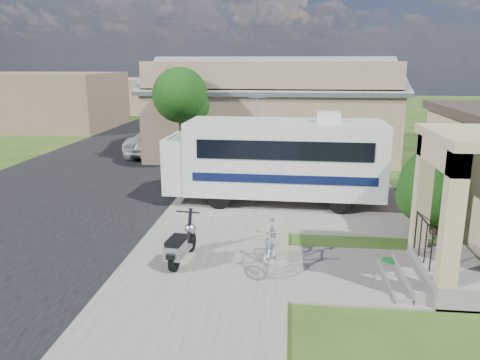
# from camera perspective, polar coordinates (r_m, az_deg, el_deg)

# --- Properties ---
(ground) EXTENTS (120.00, 120.00, 0.00)m
(ground) POSITION_cam_1_polar(r_m,az_deg,el_deg) (12.16, 1.12, -8.91)
(ground) COLOR #1E3A0F
(street_slab) EXTENTS (9.00, 80.00, 0.02)m
(street_slab) POSITION_cam_1_polar(r_m,az_deg,el_deg) (23.26, -15.41, 1.87)
(street_slab) COLOR black
(street_slab) RESTS_ON ground
(sidewalk_slab) EXTENTS (4.00, 80.00, 0.06)m
(sidewalk_slab) POSITION_cam_1_polar(r_m,az_deg,el_deg) (21.76, 0.76, 1.61)
(sidewalk_slab) COLOR #5F5B55
(sidewalk_slab) RESTS_ON ground
(driveway_slab) EXTENTS (7.00, 6.00, 0.05)m
(driveway_slab) POSITION_cam_1_polar(r_m,az_deg,el_deg) (16.36, 7.73, -2.80)
(driveway_slab) COLOR #5F5B55
(driveway_slab) RESTS_ON ground
(walk_slab) EXTENTS (4.00, 3.00, 0.05)m
(walk_slab) POSITION_cam_1_polar(r_m,az_deg,el_deg) (11.39, 16.17, -11.04)
(walk_slab) COLOR #5F5B55
(walk_slab) RESTS_ON ground
(warehouse) EXTENTS (12.50, 8.40, 5.04)m
(warehouse) POSITION_cam_1_polar(r_m,az_deg,el_deg) (25.28, 3.89, 7.85)
(warehouse) COLOR brown
(warehouse) RESTS_ON ground
(distant_bldg_far) EXTENTS (10.00, 8.00, 4.00)m
(distant_bldg_far) POSITION_cam_1_polar(r_m,az_deg,el_deg) (37.79, -22.63, 8.93)
(distant_bldg_far) COLOR brown
(distant_bldg_far) RESTS_ON ground
(distant_bldg_near) EXTENTS (8.00, 7.00, 3.20)m
(distant_bldg_near) POSITION_cam_1_polar(r_m,az_deg,el_deg) (47.98, -13.61, 10.03)
(distant_bldg_near) COLOR brown
(distant_bldg_near) RESTS_ON ground
(street_tree_a) EXTENTS (2.44, 2.40, 4.58)m
(street_tree_a) POSITION_cam_1_polar(r_m,az_deg,el_deg) (20.78, -7.00, 9.90)
(street_tree_a) COLOR #312116
(street_tree_a) RESTS_ON ground
(street_tree_b) EXTENTS (2.44, 2.40, 4.73)m
(street_tree_b) POSITION_cam_1_polar(r_m,az_deg,el_deg) (30.58, -2.77, 11.60)
(street_tree_b) COLOR #312116
(street_tree_b) RESTS_ON ground
(street_tree_c) EXTENTS (2.44, 2.40, 4.42)m
(street_tree_c) POSITION_cam_1_polar(r_m,az_deg,el_deg) (39.50, -0.75, 11.79)
(street_tree_c) COLOR #312116
(street_tree_c) RESTS_ON ground
(motorhome) EXTENTS (7.35, 2.52, 3.74)m
(motorhome) POSITION_cam_1_polar(r_m,az_deg,el_deg) (15.98, 4.48, 2.73)
(motorhome) COLOR beige
(motorhome) RESTS_ON ground
(shrub) EXTENTS (2.41, 2.30, 2.96)m
(shrub) POSITION_cam_1_polar(r_m,az_deg,el_deg) (14.13, 23.32, -0.32)
(shrub) COLOR #312116
(shrub) RESTS_ON ground
(scooter) EXTENTS (0.63, 1.74, 1.14)m
(scooter) POSITION_cam_1_polar(r_m,az_deg,el_deg) (11.40, -7.22, -7.88)
(scooter) COLOR black
(scooter) RESTS_ON ground
(bicycle) EXTENTS (0.70, 1.86, 1.09)m
(bicycle) POSITION_cam_1_polar(r_m,az_deg,el_deg) (11.10, 3.67, -8.20)
(bicycle) COLOR #9C9DA3
(bicycle) RESTS_ON ground
(pickup_truck) EXTENTS (2.72, 5.46, 1.49)m
(pickup_truck) POSITION_cam_1_polar(r_m,az_deg,el_deg) (25.18, -9.56, 4.80)
(pickup_truck) COLOR silver
(pickup_truck) RESTS_ON ground
(van) EXTENTS (2.68, 5.71, 1.61)m
(van) POSITION_cam_1_polar(r_m,az_deg,el_deg) (31.76, -7.25, 6.92)
(van) COLOR silver
(van) RESTS_ON ground
(garden_hose) EXTENTS (0.38, 0.38, 0.17)m
(garden_hose) POSITION_cam_1_polar(r_m,az_deg,el_deg) (11.88, 17.76, -9.76)
(garden_hose) COLOR #166E2B
(garden_hose) RESTS_ON ground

